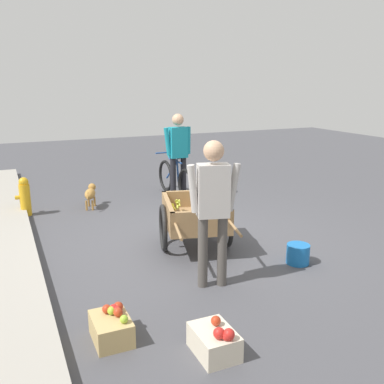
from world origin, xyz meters
The scene contains 10 objects.
ground_plane centered at (0.00, 0.00, 0.00)m, with size 24.00×24.00×0.00m, color #47474C.
fruit_cart centered at (-0.34, 0.07, 0.43)m, with size 1.79×1.16×0.69m.
vendor_person centered at (-1.44, 0.36, 0.99)m, with size 0.28×0.58×1.65m.
bicycle centered at (2.32, -0.70, 0.35)m, with size 1.66×0.46×0.85m.
cyclist_person centered at (2.17, -0.71, 0.99)m, with size 0.22×0.55×1.65m.
dog centered at (2.24, 0.99, 0.27)m, with size 0.64×0.32×0.40m.
fire_hydrant centered at (2.23, 2.10, 0.33)m, with size 0.25×0.25×0.67m.
plastic_bucket centered at (-1.34, -0.90, 0.13)m, with size 0.29×0.29×0.25m, color #1966B2.
apple_crate centered at (-2.03, 1.66, 0.13)m, with size 0.44×0.32×0.31m.
mixed_fruit_crate centered at (-2.59, 0.92, 0.12)m, with size 0.44×0.32×0.32m.
Camera 1 is at (-5.44, 2.40, 2.24)m, focal length 40.46 mm.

